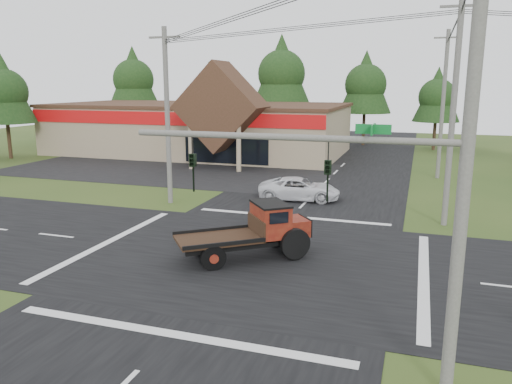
% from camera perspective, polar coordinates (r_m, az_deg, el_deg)
% --- Properties ---
extents(ground, '(120.00, 120.00, 0.00)m').
position_cam_1_polar(ground, '(21.38, -0.63, -7.55)').
color(ground, '#2B4117').
rests_on(ground, ground).
extents(road_ns, '(12.00, 120.00, 0.02)m').
position_cam_1_polar(road_ns, '(21.38, -0.63, -7.52)').
color(road_ns, black).
rests_on(road_ns, ground).
extents(road_ew, '(120.00, 12.00, 0.02)m').
position_cam_1_polar(road_ew, '(21.38, -0.63, -7.52)').
color(road_ew, black).
rests_on(road_ew, ground).
extents(parking_apron, '(28.00, 14.00, 0.02)m').
position_cam_1_polar(parking_apron, '(43.81, -9.98, 2.58)').
color(parking_apron, black).
rests_on(parking_apron, ground).
extents(cvs_building, '(30.40, 18.20, 9.19)m').
position_cam_1_polar(cvs_building, '(53.62, -6.37, 7.42)').
color(cvs_building, '#998868').
rests_on(cvs_building, ground).
extents(traffic_signal_mast, '(8.12, 0.24, 7.00)m').
position_cam_1_polar(traffic_signal_mast, '(11.89, 14.35, -1.86)').
color(traffic_signal_mast, '#595651').
rests_on(traffic_signal_mast, ground).
extents(utility_pole_nr, '(2.00, 0.30, 11.00)m').
position_cam_1_polar(utility_pole_nr, '(11.68, 22.92, 3.37)').
color(utility_pole_nr, '#595651').
rests_on(utility_pole_nr, ground).
extents(utility_pole_nw, '(2.00, 0.30, 10.50)m').
position_cam_1_polar(utility_pole_nw, '(30.74, -10.10, 8.61)').
color(utility_pole_nw, '#595651').
rests_on(utility_pole_nw, ground).
extents(utility_pole_ne, '(2.00, 0.30, 11.50)m').
position_cam_1_polar(utility_pole_ne, '(27.10, 21.60, 8.55)').
color(utility_pole_ne, '#595651').
rests_on(utility_pole_ne, ground).
extents(utility_pole_n, '(2.00, 0.30, 11.20)m').
position_cam_1_polar(utility_pole_n, '(41.08, 20.58, 9.40)').
color(utility_pole_n, '#595651').
rests_on(utility_pole_n, ground).
extents(tree_row_a, '(6.72, 6.72, 12.12)m').
position_cam_1_polar(tree_row_a, '(69.42, -13.84, 12.59)').
color(tree_row_a, '#332316').
rests_on(tree_row_a, ground).
extents(tree_row_b, '(5.60, 5.60, 10.10)m').
position_cam_1_polar(tree_row_b, '(66.54, -5.36, 11.75)').
color(tree_row_b, '#332316').
rests_on(tree_row_b, ground).
extents(tree_row_c, '(7.28, 7.28, 13.13)m').
position_cam_1_polar(tree_row_c, '(62.28, 2.93, 13.61)').
color(tree_row_c, '#332316').
rests_on(tree_row_c, ground).
extents(tree_row_d, '(6.16, 6.16, 11.11)m').
position_cam_1_polar(tree_row_d, '(61.38, 12.42, 12.11)').
color(tree_row_d, '#332316').
rests_on(tree_row_d, ground).
extents(tree_row_e, '(5.04, 5.04, 9.09)m').
position_cam_1_polar(tree_row_e, '(59.06, 20.01, 10.37)').
color(tree_row_e, '#332316').
rests_on(tree_row_e, ground).
extents(tree_side_w, '(5.60, 5.60, 10.10)m').
position_cam_1_polar(tree_side_w, '(54.84, -26.86, 10.41)').
color(tree_side_w, '#332316').
rests_on(tree_side_w, ground).
extents(antique_flatbed_truck, '(5.80, 5.18, 2.37)m').
position_cam_1_polar(antique_flatbed_truck, '(21.00, -1.23, -4.52)').
color(antique_flatbed_truck, '#5B100D').
rests_on(antique_flatbed_truck, ground).
extents(white_pickup, '(5.41, 3.06, 1.42)m').
position_cam_1_polar(white_pickup, '(31.82, 4.97, 0.37)').
color(white_pickup, silver).
rests_on(white_pickup, ground).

